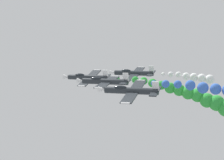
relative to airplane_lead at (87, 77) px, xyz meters
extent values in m
cylinder|color=#23282D|center=(0.01, -0.18, -0.03)|extent=(1.37, 9.00, 1.37)
cone|color=white|center=(0.01, 4.92, -0.03)|extent=(1.30, 1.20, 1.30)
cube|color=#23282D|center=(0.04, -0.58, -0.12)|extent=(8.86, 1.90, 2.84)
cylinder|color=white|center=(-4.36, -0.58, -1.46)|extent=(0.45, 1.40, 0.45)
cylinder|color=white|center=(4.44, -0.58, 1.21)|extent=(0.45, 1.40, 0.45)
cube|color=#23282D|center=(-0.01, -4.18, 0.02)|extent=(3.69, 1.20, 1.28)
cube|color=white|center=(-0.27, -4.28, 0.89)|extent=(0.60, 1.10, 1.57)
ellipsoid|color=black|center=(-0.14, 1.62, 0.45)|extent=(0.97, 2.20, 0.90)
sphere|color=green|center=(-0.08, -7.03, -0.17)|extent=(0.80, 0.80, 0.80)
sphere|color=green|center=(-0.06, -8.88, -0.15)|extent=(1.09, 1.09, 1.09)
sphere|color=green|center=(0.06, -10.73, -0.25)|extent=(1.43, 1.43, 1.43)
sphere|color=green|center=(-0.03, -12.58, -0.39)|extent=(1.55, 1.55, 1.55)
sphere|color=green|center=(-0.11, -14.43, -0.76)|extent=(1.79, 1.79, 1.79)
sphere|color=green|center=(-0.14, -16.28, -1.15)|extent=(1.83, 1.83, 1.83)
sphere|color=green|center=(-0.44, -18.13, -1.61)|extent=(2.23, 2.23, 2.23)
sphere|color=green|center=(-0.48, -19.98, -1.95)|extent=(2.41, 2.41, 2.41)
sphere|color=green|center=(-0.69, -21.83, -2.41)|extent=(2.65, 2.65, 2.65)
sphere|color=green|center=(-0.67, -23.68, -2.82)|extent=(2.73, 2.73, 2.73)
sphere|color=green|center=(-1.05, -25.53, -3.70)|extent=(2.85, 2.85, 2.85)
sphere|color=green|center=(-1.10, -27.38, -4.13)|extent=(3.09, 3.09, 3.09)
cylinder|color=#23282D|center=(-9.52, -7.64, 0.15)|extent=(1.25, 9.00, 1.25)
cone|color=white|center=(-9.52, -2.54, 0.15)|extent=(1.19, 1.20, 1.19)
cube|color=#23282D|center=(-9.51, -8.04, 0.05)|extent=(9.13, 1.90, 1.53)
cylinder|color=white|center=(-14.06, -8.04, -0.63)|extent=(0.41, 1.40, 0.41)
cylinder|color=white|center=(-4.96, -8.04, 0.73)|extent=(0.41, 1.40, 0.41)
cube|color=#23282D|center=(-9.53, -11.64, 0.20)|extent=(3.79, 1.20, 0.74)
cube|color=white|center=(-9.66, -11.74, 1.10)|extent=(0.37, 1.10, 1.60)
ellipsoid|color=black|center=(-9.59, -5.84, 0.64)|extent=(0.89, 2.20, 0.81)
sphere|color=blue|center=(-9.43, -14.82, 0.17)|extent=(0.85, 0.85, 0.85)
sphere|color=blue|center=(-9.32, -17.01, 0.10)|extent=(1.09, 1.09, 1.09)
sphere|color=blue|center=(-9.40, -19.19, 0.06)|extent=(1.43, 1.43, 1.43)
sphere|color=blue|center=(-9.29, -21.38, 0.05)|extent=(1.45, 1.45, 1.45)
sphere|color=blue|center=(-8.97, -23.56, -0.07)|extent=(1.83, 1.83, 1.83)
sphere|color=blue|center=(-8.72, -25.75, -0.47)|extent=(2.04, 2.04, 2.04)
sphere|color=blue|center=(-8.52, -27.93, -0.63)|extent=(2.01, 2.01, 2.01)
cylinder|color=#23282D|center=(8.10, -8.05, 0.53)|extent=(1.33, 9.00, 1.33)
cone|color=white|center=(8.10, -2.95, 0.53)|extent=(1.27, 1.20, 1.27)
cube|color=#23282D|center=(8.12, -8.45, 0.43)|extent=(8.97, 1.90, 2.40)
cylinder|color=white|center=(3.66, -8.45, -0.68)|extent=(0.44, 1.40, 0.44)
cylinder|color=white|center=(12.59, -8.45, 1.55)|extent=(0.44, 1.40, 0.44)
cube|color=#23282D|center=(8.09, -12.05, 0.58)|extent=(3.73, 1.20, 1.09)
cube|color=white|center=(7.87, -12.15, 1.47)|extent=(0.52, 1.10, 1.59)
ellipsoid|color=black|center=(7.98, -6.25, 1.01)|extent=(0.95, 2.20, 0.87)
sphere|color=white|center=(8.23, -14.74, 0.43)|extent=(0.84, 0.84, 0.84)
sphere|color=white|center=(8.01, -16.44, 0.43)|extent=(1.25, 1.25, 1.25)
sphere|color=white|center=(8.14, -18.14, 0.44)|extent=(1.30, 1.30, 1.30)
sphere|color=white|center=(7.96, -19.83, 0.17)|extent=(1.56, 1.56, 1.56)
sphere|color=white|center=(7.92, -21.53, -0.02)|extent=(1.80, 1.80, 1.80)
sphere|color=white|center=(7.83, -23.22, -0.14)|extent=(1.82, 1.82, 1.82)
sphere|color=white|center=(7.78, -24.92, -0.36)|extent=(2.01, 2.01, 2.01)
cylinder|color=#23282D|center=(-18.98, -15.66, -0.27)|extent=(1.38, 9.00, 1.38)
cone|color=white|center=(-18.98, -10.56, -0.27)|extent=(1.31, 1.20, 1.31)
cube|color=#23282D|center=(-18.95, -16.06, -0.37)|extent=(8.84, 1.90, 2.90)
cylinder|color=white|center=(-23.35, -16.06, -1.73)|extent=(0.45, 1.40, 0.45)
cylinder|color=white|center=(-14.56, -16.06, 1.00)|extent=(0.45, 1.40, 0.45)
cube|color=#23282D|center=(-19.00, -19.66, -0.23)|extent=(3.68, 1.20, 1.30)
cube|color=white|center=(-19.27, -19.76, 0.65)|extent=(0.61, 1.10, 1.57)
ellipsoid|color=black|center=(-19.13, -13.86, 0.20)|extent=(0.97, 2.20, 0.91)
camera|label=1|loc=(-87.63, -36.49, 7.90)|focal=71.39mm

